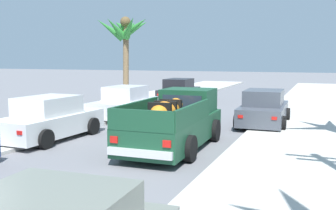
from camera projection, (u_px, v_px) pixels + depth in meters
sidewalk_left at (76, 116)px, 18.85m from camera, size 4.81×60.00×0.12m
sidewalk_right at (314, 132)px, 14.82m from camera, size 4.81×60.00×0.12m
curb_left at (94, 118)px, 18.48m from camera, size 0.16×60.00×0.10m
curb_right at (287, 131)px, 15.19m from camera, size 0.16×60.00×0.10m
pickup_truck at (175, 122)px, 12.49m from camera, size 2.31×5.25×1.80m
car_left_near at (264, 109)px, 16.59m from camera, size 2.10×4.29×1.54m
car_left_mid at (50, 119)px, 13.77m from camera, size 2.13×4.30×1.54m
car_right_mid at (179, 91)px, 25.63m from camera, size 2.12×4.30×1.54m
car_left_far at (125, 103)px, 18.72m from camera, size 2.08×4.29×1.54m
palm_tree_right_fore at (126, 32)px, 26.54m from camera, size 3.73×3.59×5.73m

